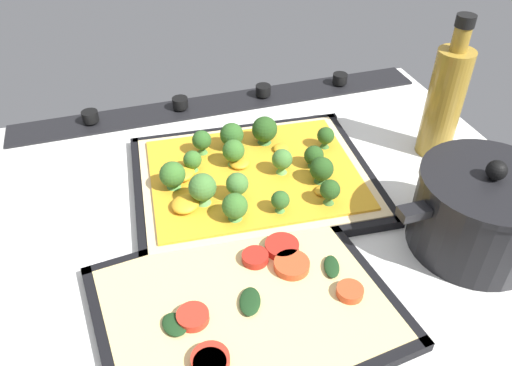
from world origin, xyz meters
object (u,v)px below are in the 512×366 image
baking_tray_back (245,308)px  cooking_pot (481,212)px  oil_bottle (445,100)px  baking_tray_front (254,180)px  broccoli_pizza (251,172)px  veggie_pizza_back (247,304)px

baking_tray_back → cooking_pot: bearing=-177.1°
baking_tray_back → oil_bottle: size_ratio=1.56×
baking_tray_front → cooking_pot: 31.09cm
baking_tray_front → broccoli_pizza: size_ratio=1.08×
broccoli_pizza → oil_bottle: bearing=178.8°
broccoli_pizza → veggie_pizza_back: broccoli_pizza is taller
baking_tray_front → cooking_pot: (-22.98, 20.34, 4.97)cm
broccoli_pizza → veggie_pizza_back: 22.89cm
broccoli_pizza → cooking_pot: bearing=139.3°
baking_tray_front → oil_bottle: oil_bottle is taller
baking_tray_back → cooking_pot: size_ratio=1.47×
cooking_pot → broccoli_pizza: bearing=-40.7°
broccoli_pizza → baking_tray_back: (7.32, 21.80, -1.78)cm
baking_tray_back → veggie_pizza_back: veggie_pizza_back is taller
baking_tray_back → veggie_pizza_back: 0.76cm
baking_tray_front → baking_tray_back: (7.86, 21.91, 0.01)cm
cooking_pot → veggie_pizza_back: bearing=2.8°
baking_tray_back → oil_bottle: 44.12cm
baking_tray_back → cooking_pot: 31.28cm
veggie_pizza_back → cooking_pot: 30.93cm
baking_tray_front → baking_tray_back: 23.28cm
broccoli_pizza → baking_tray_back: bearing=71.5°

